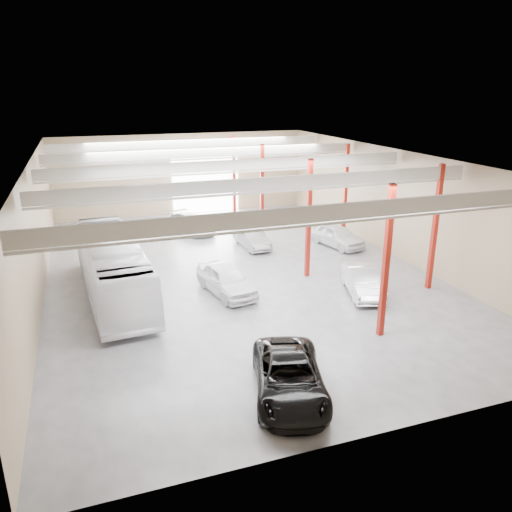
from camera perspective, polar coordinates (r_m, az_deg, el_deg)
depot_shell at (r=29.85m, az=-2.35°, el=7.49°), size 22.12×32.12×7.06m
coach_bus at (r=27.78m, az=-16.07°, el=-1.22°), size 3.56×12.06×3.32m
black_sedan at (r=18.79m, az=3.82°, el=-13.64°), size 3.92×5.89×1.50m
car_row_a at (r=27.37m, az=-3.42°, el=-2.70°), size 2.75×5.01×1.61m
car_row_b at (r=35.31m, az=-0.50°, el=2.14°), size 1.66×4.30×1.40m
car_row_c at (r=39.34m, az=-7.35°, el=3.72°), size 3.29×5.13×1.38m
car_right_near at (r=27.88m, az=12.10°, el=-2.82°), size 2.81×4.78×1.49m
car_right_far at (r=35.97m, az=9.22°, el=2.33°), size 2.82×4.84×1.55m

